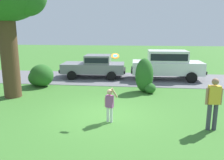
{
  "coord_description": "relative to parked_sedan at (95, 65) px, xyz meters",
  "views": [
    {
      "loc": [
        1.24,
        -8.43,
        3.24
      ],
      "look_at": [
        0.14,
        1.25,
        1.1
      ],
      "focal_mm": 36.81,
      "sensor_mm": 36.0,
      "label": 1
    }
  ],
  "objects": [
    {
      "name": "child_thrower",
      "position": [
        1.97,
        -7.68,
        -0.13
      ],
      "size": [
        0.48,
        0.24,
        1.29
      ],
      "color": "white",
      "rests_on": "ground"
    },
    {
      "name": "parked_suv",
      "position": [
        4.84,
        -0.09,
        0.23
      ],
      "size": [
        4.73,
        2.15,
        1.92
      ],
      "color": "white",
      "rests_on": "ground"
    },
    {
      "name": "parked_sedan",
      "position": [
        0.0,
        0.0,
        0.0
      ],
      "size": [
        4.47,
        2.23,
        1.56
      ],
      "color": "gray",
      "rests_on": "ground"
    },
    {
      "name": "shrub_near_tree",
      "position": [
        -2.7,
        -2.81,
        -0.26
      ],
      "size": [
        1.53,
        1.32,
        1.29
      ],
      "color": "#286023",
      "rests_on": "ground"
    },
    {
      "name": "shrub_centre_left",
      "position": [
        3.31,
        -3.43,
        -0.01
      ],
      "size": [
        1.08,
        1.1,
        1.79
      ],
      "color": "#286023",
      "rests_on": "ground"
    },
    {
      "name": "adult_onlooker",
      "position": [
        5.38,
        -7.96,
        0.13
      ],
      "size": [
        0.53,
        0.25,
        1.74
      ],
      "color": "#3F3F4C",
      "rests_on": "ground"
    },
    {
      "name": "driveway_strip",
      "position": [
        1.69,
        -0.26,
        -0.84
      ],
      "size": [
        28.0,
        4.4,
        0.02
      ],
      "primitive_type": "cube",
      "color": "slate",
      "rests_on": "ground"
    },
    {
      "name": "frisbee",
      "position": [
        2.12,
        -7.24,
        1.47
      ],
      "size": [
        0.29,
        0.25,
        0.2
      ],
      "color": "orange"
    },
    {
      "name": "ground_plane",
      "position": [
        1.69,
        -6.93,
        -0.85
      ],
      "size": [
        80.0,
        80.0,
        0.0
      ],
      "primitive_type": "plane",
      "color": "#3D752D"
    }
  ]
}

